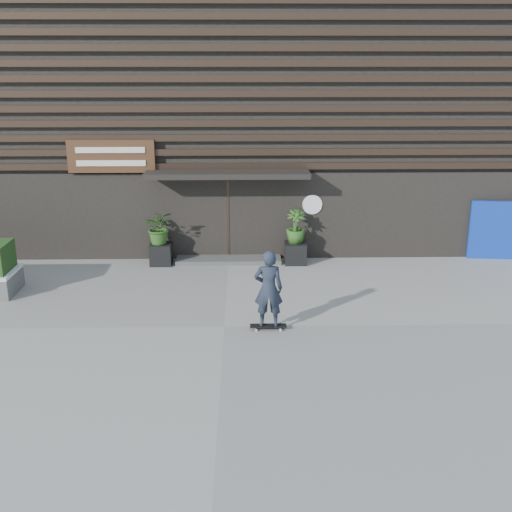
{
  "coord_description": "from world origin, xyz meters",
  "views": [
    {
      "loc": [
        0.42,
        -12.42,
        5.51
      ],
      "look_at": [
        0.72,
        1.6,
        1.1
      ],
      "focal_mm": 43.65,
      "sensor_mm": 36.0,
      "label": 1
    }
  ],
  "objects_px": {
    "planter_pot_left": "(161,254)",
    "skateboarder": "(268,289)",
    "blue_tarp": "(502,230)",
    "planter_pot_right": "(295,253)"
  },
  "relations": [
    {
      "from": "planter_pot_right",
      "to": "blue_tarp",
      "type": "height_order",
      "value": "blue_tarp"
    },
    {
      "from": "planter_pot_right",
      "to": "blue_tarp",
      "type": "bearing_deg",
      "value": 2.88
    },
    {
      "from": "planter_pot_right",
      "to": "skateboarder",
      "type": "height_order",
      "value": "skateboarder"
    },
    {
      "from": "blue_tarp",
      "to": "skateboarder",
      "type": "height_order",
      "value": "skateboarder"
    },
    {
      "from": "planter_pot_left",
      "to": "blue_tarp",
      "type": "relative_size",
      "value": 0.33
    },
    {
      "from": "blue_tarp",
      "to": "skateboarder",
      "type": "distance_m",
      "value": 8.46
    },
    {
      "from": "planter_pot_right",
      "to": "blue_tarp",
      "type": "relative_size",
      "value": 0.33
    },
    {
      "from": "planter_pot_left",
      "to": "skateboarder",
      "type": "height_order",
      "value": "skateboarder"
    },
    {
      "from": "planter_pot_right",
      "to": "skateboarder",
      "type": "xyz_separation_m",
      "value": [
        -0.95,
        -4.56,
        0.63
      ]
    },
    {
      "from": "planter_pot_left",
      "to": "planter_pot_right",
      "type": "height_order",
      "value": "same"
    }
  ]
}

